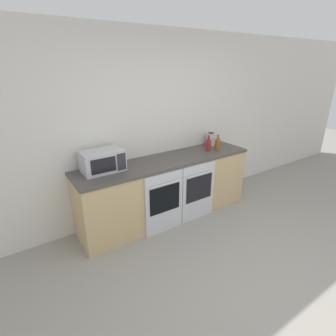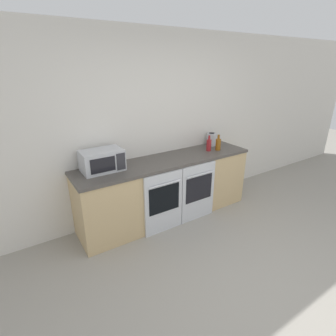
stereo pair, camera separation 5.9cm
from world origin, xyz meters
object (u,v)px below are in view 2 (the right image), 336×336
(oven_right, at_px, (198,192))
(bottle_amber, at_px, (218,144))
(oven_left, at_px, (164,203))
(microwave, at_px, (102,160))
(bottle_red, at_px, (209,145))
(kettle, at_px, (211,139))

(oven_right, height_order, bottle_amber, bottle_amber)
(oven_left, distance_m, oven_right, 0.58)
(oven_right, relative_size, microwave, 1.69)
(bottle_red, bearing_deg, kettle, 41.22)
(bottle_red, bearing_deg, oven_right, -144.42)
(bottle_amber, bearing_deg, oven_left, -167.65)
(microwave, distance_m, bottle_red, 1.65)
(microwave, distance_m, kettle, 1.88)
(oven_right, xyz_separation_m, microwave, (-1.22, 0.40, 0.60))
(oven_left, distance_m, microwave, 0.97)
(oven_right, bearing_deg, kettle, 37.67)
(microwave, xyz_separation_m, bottle_red, (1.65, -0.10, -0.04))
(bottle_red, bearing_deg, bottle_amber, -19.45)
(oven_left, distance_m, bottle_amber, 1.30)
(kettle, bearing_deg, oven_right, -142.33)
(microwave, relative_size, bottle_amber, 2.09)
(kettle, bearing_deg, bottle_amber, -108.96)
(bottle_amber, xyz_separation_m, bottle_red, (-0.14, 0.05, -0.00))
(bottle_red, xyz_separation_m, kettle, (0.23, 0.20, 0.01))
(oven_left, bearing_deg, kettle, 22.23)
(oven_left, height_order, microwave, microwave)
(oven_right, distance_m, bottle_amber, 0.83)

